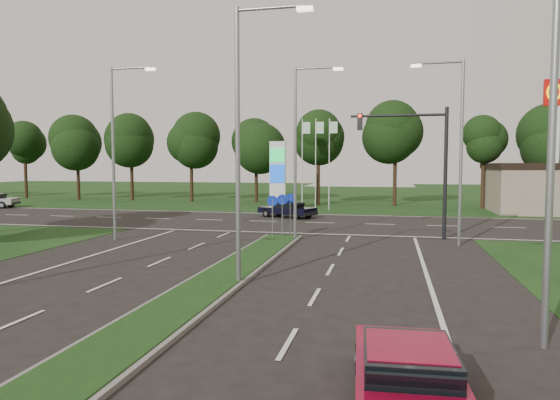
# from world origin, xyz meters

# --- Properties ---
(ground) EXTENTS (160.00, 160.00, 0.00)m
(ground) POSITION_xyz_m (0.00, 0.00, 0.00)
(ground) COLOR black
(ground) RESTS_ON ground
(verge_far) EXTENTS (160.00, 50.00, 0.02)m
(verge_far) POSITION_xyz_m (0.00, 55.00, 0.00)
(verge_far) COLOR black
(verge_far) RESTS_ON ground
(cross_road) EXTENTS (160.00, 12.00, 0.02)m
(cross_road) POSITION_xyz_m (0.00, 24.00, 0.00)
(cross_road) COLOR black
(cross_road) RESTS_ON ground
(median_kerb) EXTENTS (2.00, 26.00, 0.12)m
(median_kerb) POSITION_xyz_m (0.00, 4.00, 0.06)
(median_kerb) COLOR slate
(median_kerb) RESTS_ON ground
(streetlight_median_near) EXTENTS (2.53, 0.22, 9.00)m
(streetlight_median_near) POSITION_xyz_m (1.00, 6.00, 5.08)
(streetlight_median_near) COLOR gray
(streetlight_median_near) RESTS_ON ground
(streetlight_median_far) EXTENTS (2.53, 0.22, 9.00)m
(streetlight_median_far) POSITION_xyz_m (1.00, 16.00, 5.08)
(streetlight_median_far) COLOR gray
(streetlight_median_far) RESTS_ON ground
(streetlight_left_far) EXTENTS (2.53, 0.22, 9.00)m
(streetlight_left_far) POSITION_xyz_m (-8.30, 14.00, 5.08)
(streetlight_left_far) COLOR gray
(streetlight_left_far) RESTS_ON ground
(streetlight_right_far) EXTENTS (2.53, 0.22, 9.00)m
(streetlight_right_far) POSITION_xyz_m (8.80, 16.00, 5.08)
(streetlight_right_far) COLOR gray
(streetlight_right_far) RESTS_ON ground
(streetlight_right_near) EXTENTS (2.53, 0.22, 9.00)m
(streetlight_right_near) POSITION_xyz_m (8.80, 2.00, 5.08)
(streetlight_right_near) COLOR gray
(streetlight_right_near) RESTS_ON ground
(traffic_signal) EXTENTS (5.10, 0.42, 7.00)m
(traffic_signal) POSITION_xyz_m (7.19, 18.00, 4.65)
(traffic_signal) COLOR black
(traffic_signal) RESTS_ON ground
(median_signs) EXTENTS (1.16, 1.76, 2.38)m
(median_signs) POSITION_xyz_m (0.00, 16.40, 1.71)
(median_signs) COLOR gray
(median_signs) RESTS_ON ground
(gas_pylon) EXTENTS (5.80, 1.26, 8.00)m
(gas_pylon) POSITION_xyz_m (-3.79, 33.05, 3.20)
(gas_pylon) COLOR silver
(gas_pylon) RESTS_ON ground
(mcdonalds_sign) EXTENTS (2.20, 0.47, 10.40)m
(mcdonalds_sign) POSITION_xyz_m (18.00, 31.97, 7.99)
(mcdonalds_sign) COLOR silver
(mcdonalds_sign) RESTS_ON ground
(treeline_far) EXTENTS (6.00, 6.00, 9.90)m
(treeline_far) POSITION_xyz_m (0.10, 39.93, 6.83)
(treeline_far) COLOR black
(treeline_far) RESTS_ON ground
(red_sedan) EXTENTS (1.91, 4.17, 1.12)m
(red_sedan) POSITION_xyz_m (6.00, -1.54, 0.60)
(red_sedan) COLOR maroon
(red_sedan) RESTS_ON ground
(navy_sedan) EXTENTS (4.62, 3.39, 1.18)m
(navy_sedan) POSITION_xyz_m (-1.85, 26.82, 0.63)
(navy_sedan) COLOR black
(navy_sedan) RESTS_ON ground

